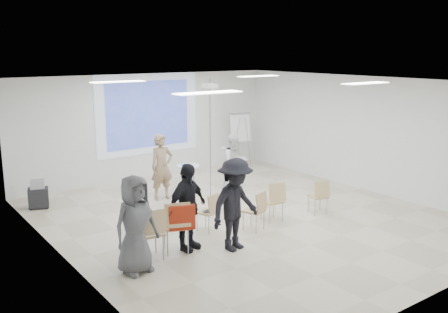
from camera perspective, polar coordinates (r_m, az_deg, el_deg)
floor at (r=11.22m, az=2.43°, el=-7.20°), size 8.00×9.00×0.10m
ceiling at (r=10.60m, az=2.58°, el=8.81°), size 8.00×9.00×0.10m
wall_back at (r=14.58m, az=-8.73°, el=3.46°), size 8.00×0.10×3.00m
wall_left at (r=8.92m, az=-18.32°, el=-2.52°), size 0.10×9.00×3.00m
wall_right at (r=13.66m, az=15.92°, el=2.56°), size 0.10×9.00×3.00m
projection_halo at (r=14.48m, az=-8.66°, el=4.80°), size 3.20×0.01×2.30m
projection_image at (r=14.46m, az=-8.63°, el=4.80°), size 2.60×0.01×1.90m
pedestal_table at (r=13.08m, az=-4.13°, el=-2.31°), size 0.71×0.71×0.73m
player_left at (r=12.40m, az=-7.13°, el=-0.71°), size 0.70×0.49×1.85m
player_right at (r=13.15m, az=1.24°, el=-0.32°), size 0.86×0.72×1.65m
controller_left at (r=12.64m, az=-7.00°, el=0.90°), size 0.05×0.12×0.04m
controller_right at (r=13.18m, az=-0.03°, el=0.99°), size 0.06×0.13×0.04m
chair_far_left at (r=8.92m, az=-8.34°, el=-8.31°), size 0.50×0.53×0.96m
chair_left_mid at (r=9.15m, az=-5.44°, el=-7.54°), size 0.61×0.64×1.00m
chair_left_inner at (r=10.23m, az=-1.62°, el=-6.04°), size 0.48×0.50×0.80m
chair_center at (r=10.28m, az=3.77°, el=-5.87°), size 0.50×0.52×0.83m
chair_right_inner at (r=10.83m, az=5.74°, el=-4.78°), size 0.46×0.49×0.88m
chair_right_far at (r=11.48m, az=10.87°, el=-4.24°), size 0.47×0.49×0.79m
red_jacket at (r=9.01m, az=-4.83°, el=-6.97°), size 0.48×0.27×0.45m
laptop at (r=10.30m, az=-2.00°, el=-6.18°), size 0.35×0.30×0.02m
audience_left at (r=9.20m, az=-4.24°, el=-5.09°), size 1.24×0.94×1.89m
audience_mid at (r=9.17m, az=1.28°, el=-4.82°), size 1.39×0.92×1.98m
audience_outer at (r=8.39m, az=-10.13°, el=-7.00°), size 1.01×0.76×1.88m
flipchart_easel at (r=15.50m, az=1.87°, el=3.33°), size 0.74×0.58×1.76m
av_cart at (r=12.54m, az=-20.46°, el=-4.16°), size 0.54×0.48×0.67m
ceiling_projector at (r=11.88m, az=-1.59°, el=7.43°), size 0.30×0.25×3.00m
fluor_panel_nw at (r=11.28m, az=-12.02°, el=8.35°), size 1.20×0.30×0.02m
fluor_panel_ne at (r=13.42m, az=3.93°, el=9.15°), size 1.20×0.30×0.02m
fluor_panel_sw at (r=8.22m, az=-1.83°, el=7.30°), size 1.20×0.30×0.02m
fluor_panel_se at (r=10.97m, az=15.87°, el=8.06°), size 1.20×0.30×0.02m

